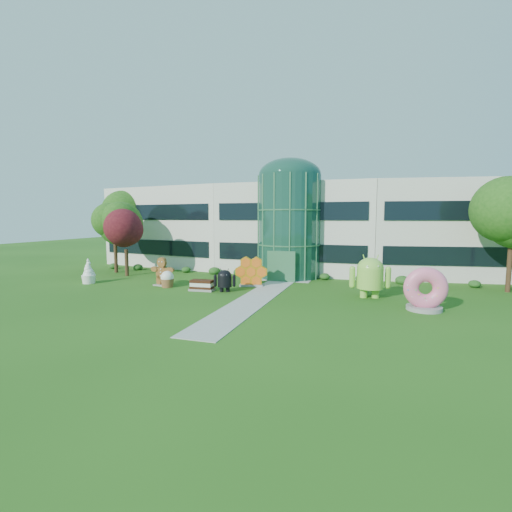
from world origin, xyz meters
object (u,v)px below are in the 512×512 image
(donut, at_px, (425,288))
(gingerbread, at_px, (162,271))
(android_black, at_px, (225,279))
(android_green, at_px, (370,274))

(donut, xyz_separation_m, gingerbread, (-20.33, 2.20, -0.16))
(android_black, height_order, gingerbread, gingerbread)
(android_black, xyz_separation_m, donut, (14.21, -1.41, 0.38))
(android_green, xyz_separation_m, donut, (3.35, -2.73, -0.34))
(android_green, xyz_separation_m, android_black, (-10.86, -1.31, -0.71))
(android_green, distance_m, android_black, 10.96)
(donut, height_order, gingerbread, donut)
(android_green, distance_m, gingerbread, 17.00)
(android_green, relative_size, android_black, 1.70)
(android_black, bearing_deg, android_green, -9.03)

